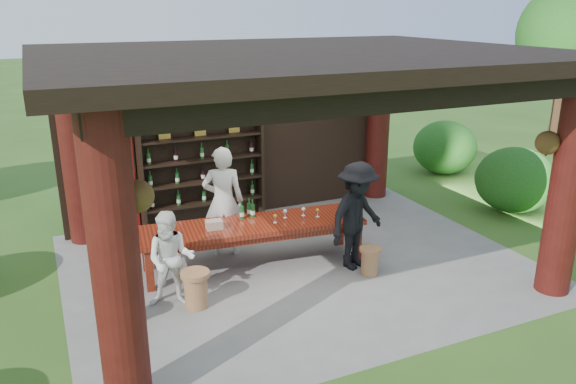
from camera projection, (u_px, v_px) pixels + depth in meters
name	position (u px, v px, depth m)	size (l,w,h in m)	color
ground	(298.00, 264.00, 9.42)	(90.00, 90.00, 0.00)	#2D5119
pavilion	(287.00, 134.00, 9.11)	(7.50, 6.00, 3.60)	slate
wine_shelf	(203.00, 171.00, 10.86)	(2.43, 0.37, 2.14)	black
tasting_table	(253.00, 230.00, 9.18)	(3.74, 1.33, 0.75)	#57170C
stool_near_left	(196.00, 288.00, 7.99)	(0.42, 0.42, 0.55)	#94613B
stool_near_right	(370.00, 260.00, 8.98)	(0.35, 0.35, 0.46)	#94613B
stool_far_left	(117.00, 310.00, 7.48)	(0.37, 0.37, 0.49)	#94613B
host	(223.00, 201.00, 9.54)	(0.70, 0.46, 1.91)	beige
guest_woman	(171.00, 259.00, 7.93)	(0.69, 0.54, 1.42)	white
guest_man	(357.00, 216.00, 9.05)	(1.16, 0.66, 1.79)	black
table_bottles	(248.00, 208.00, 9.36)	(0.27, 0.16, 0.31)	#194C1E
table_glasses	(295.00, 214.00, 9.33)	(0.83, 0.25, 0.15)	silver
napkin_basket	(214.00, 225.00, 8.89)	(0.26, 0.18, 0.14)	#BF6672
shrubs	(349.00, 211.00, 10.25)	(13.35, 7.09, 1.36)	#194C14
trees	(427.00, 44.00, 11.52)	(22.44, 10.80, 4.80)	#3F2819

